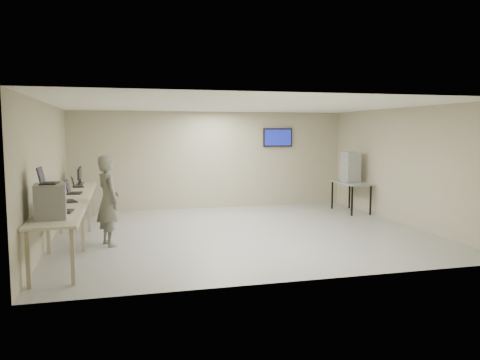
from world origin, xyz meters
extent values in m
cube|color=gray|center=(0.00, 0.00, 0.00)|extent=(8.00, 7.00, 0.01)
cube|color=white|center=(0.00, 0.00, 2.80)|extent=(8.00, 7.00, 0.01)
cube|color=#B0A690|center=(0.00, 3.50, 1.40)|extent=(8.00, 0.01, 2.80)
cube|color=#B0A690|center=(0.00, -3.50, 1.40)|extent=(8.00, 0.01, 2.80)
cube|color=#B0A690|center=(-4.00, 0.00, 1.40)|extent=(0.01, 7.00, 2.80)
cube|color=#B0A690|center=(4.00, 0.00, 1.40)|extent=(0.01, 7.00, 2.80)
cube|color=black|center=(2.00, 3.48, 2.05)|extent=(0.15, 0.04, 0.15)
cube|color=black|center=(2.00, 3.44, 2.05)|extent=(0.90, 0.06, 0.55)
cube|color=navy|center=(2.00, 3.40, 2.05)|extent=(0.82, 0.01, 0.47)
cube|color=beige|center=(-3.60, 0.00, 0.88)|extent=(0.75, 6.00, 0.04)
cube|color=tan|center=(-3.23, 0.00, 0.85)|extent=(0.02, 6.00, 0.06)
cube|color=tan|center=(-3.90, -2.85, 0.43)|extent=(0.06, 0.06, 0.86)
cube|color=tan|center=(-3.30, -2.85, 0.43)|extent=(0.06, 0.06, 0.86)
cube|color=tan|center=(-3.90, -0.90, 0.43)|extent=(0.06, 0.06, 0.86)
cube|color=tan|center=(-3.30, -0.90, 0.43)|extent=(0.06, 0.06, 0.86)
cube|color=tan|center=(-3.90, 0.90, 0.43)|extent=(0.06, 0.06, 0.86)
cube|color=tan|center=(-3.30, 0.90, 0.43)|extent=(0.06, 0.06, 0.86)
cube|color=tan|center=(-3.90, 2.85, 0.43)|extent=(0.06, 0.06, 0.86)
cube|color=tan|center=(-3.30, 2.85, 0.43)|extent=(0.06, 0.06, 0.86)
cube|color=gray|center=(-3.65, -2.26, 1.17)|extent=(0.49, 0.55, 0.54)
cube|color=black|center=(-3.65, -2.26, 1.45)|extent=(0.27, 0.35, 0.02)
cube|color=black|center=(-3.77, -2.26, 1.58)|extent=(0.09, 0.32, 0.24)
cube|color=black|center=(-3.76, -2.26, 1.58)|extent=(0.07, 0.28, 0.20)
cube|color=black|center=(-3.53, -1.73, 0.91)|extent=(0.31, 0.41, 0.02)
cube|color=black|center=(-3.67, -1.73, 1.07)|extent=(0.10, 0.38, 0.28)
cube|color=black|center=(-3.66, -1.73, 1.07)|extent=(0.08, 0.33, 0.23)
cube|color=black|center=(-3.59, -0.54, 0.91)|extent=(0.41, 0.48, 0.02)
cube|color=black|center=(-3.73, -0.54, 1.07)|extent=(0.20, 0.38, 0.29)
cube|color=black|center=(-3.72, -0.54, 1.07)|extent=(0.16, 0.33, 0.24)
cube|color=black|center=(-3.56, 0.66, 0.91)|extent=(0.31, 0.41, 0.02)
cube|color=black|center=(-3.70, 0.66, 1.07)|extent=(0.09, 0.38, 0.28)
cube|color=black|center=(-3.68, 0.66, 1.07)|extent=(0.07, 0.33, 0.24)
cube|color=black|center=(-3.59, 1.88, 0.91)|extent=(0.29, 0.37, 0.02)
cube|color=black|center=(-3.71, 1.88, 1.04)|extent=(0.12, 0.32, 0.24)
cube|color=black|center=(-3.69, 1.88, 1.04)|extent=(0.09, 0.28, 0.20)
cylinder|color=black|center=(-3.60, 2.37, 0.91)|extent=(0.18, 0.18, 0.01)
cube|color=black|center=(-3.60, 2.37, 0.99)|extent=(0.04, 0.03, 0.15)
cube|color=black|center=(-3.60, 2.37, 1.17)|extent=(0.05, 0.41, 0.28)
cube|color=black|center=(-3.57, 2.37, 1.17)|extent=(0.00, 0.38, 0.24)
cylinder|color=black|center=(-3.60, 2.75, 0.91)|extent=(0.19, 0.19, 0.01)
cube|color=black|center=(-3.60, 2.75, 0.99)|extent=(0.04, 0.03, 0.15)
cube|color=black|center=(-3.60, 2.75, 1.18)|extent=(0.05, 0.43, 0.29)
cube|color=black|center=(-3.57, 2.75, 1.18)|extent=(0.00, 0.39, 0.25)
imported|color=#696F59|center=(-2.84, -0.49, 0.89)|extent=(0.64, 0.76, 1.78)
cube|color=gray|center=(3.60, 1.82, 0.81)|extent=(0.65, 1.39, 0.04)
cube|color=black|center=(3.33, 1.23, 0.40)|extent=(0.04, 0.04, 0.80)
cube|color=black|center=(3.33, 2.41, 0.40)|extent=(0.04, 0.04, 0.80)
cube|color=black|center=(3.87, 1.23, 0.40)|extent=(0.04, 0.04, 0.80)
cube|color=black|center=(3.87, 2.41, 0.40)|extent=(0.04, 0.04, 0.80)
cube|color=#ACACAC|center=(3.58, 1.82, 0.94)|extent=(0.39, 0.44, 0.21)
cube|color=#ACACAC|center=(3.58, 1.82, 1.14)|extent=(0.39, 0.44, 0.21)
cube|color=#ACACAC|center=(3.58, 1.82, 1.35)|extent=(0.39, 0.44, 0.21)
cube|color=#ACACAC|center=(3.58, 1.82, 1.56)|extent=(0.39, 0.44, 0.21)
camera|label=1|loc=(-2.59, -9.88, 2.24)|focal=35.00mm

